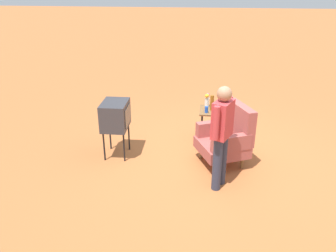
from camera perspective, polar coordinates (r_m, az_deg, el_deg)
name	(u,v)px	position (r m, az deg, el deg)	size (l,w,h in m)	color
ground_plane	(215,159)	(6.35, 7.67, -5.48)	(60.00, 60.00, 0.00)	#AD6033
armchair	(228,137)	(6.06, 9.81, -1.80)	(1.01, 1.02, 1.06)	brown
side_table	(214,115)	(6.82, 7.54, 1.87)	(0.56, 0.56, 0.66)	black
tv_on_stand	(115,116)	(6.19, -8.67, 1.71)	(0.61, 0.46, 1.03)	black
person_standing	(222,132)	(5.18, 8.84, -0.97)	(0.53, 0.35, 1.64)	#2D3347
bottle_tall_amber	(212,103)	(6.71, 7.25, 3.80)	(0.07, 0.07, 0.30)	brown
soda_can_blue	(206,110)	(6.61, 6.34, 2.70)	(0.07, 0.07, 0.12)	blue
flower_vase	(207,99)	(6.89, 6.44, 4.37)	(0.15, 0.10, 0.27)	silver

